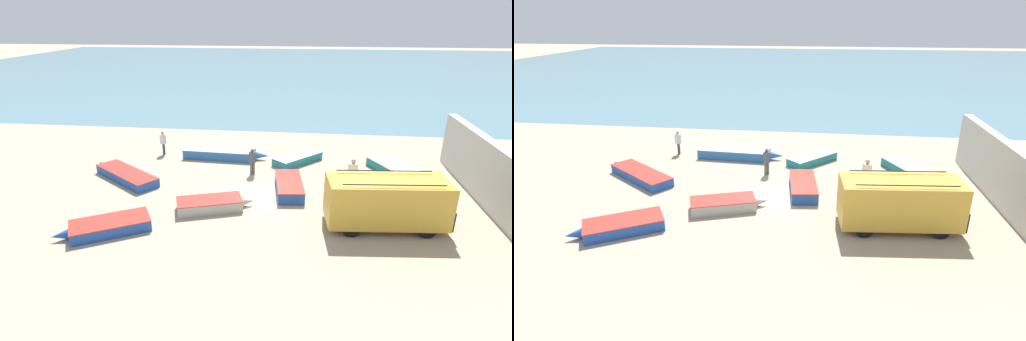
# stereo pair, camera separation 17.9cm
# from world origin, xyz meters

# --- Properties ---
(ground_plane) EXTENTS (200.00, 200.00, 0.00)m
(ground_plane) POSITION_xyz_m (0.00, 0.00, 0.00)
(ground_plane) COLOR tan
(sea_water) EXTENTS (120.00, 80.00, 0.01)m
(sea_water) POSITION_xyz_m (0.00, 52.00, 0.00)
(sea_water) COLOR slate
(sea_water) RESTS_ON ground_plane
(harbor_wall) EXTENTS (0.50, 11.22, 3.07)m
(harbor_wall) POSITION_xyz_m (11.05, 1.00, 1.54)
(harbor_wall) COLOR #BCB7AD
(harbor_wall) RESTS_ON ground_plane
(parked_van) EXTENTS (5.33, 2.45, 2.36)m
(parked_van) POSITION_xyz_m (5.73, -2.46, 1.22)
(parked_van) COLOR gold
(parked_van) RESTS_ON ground_plane
(fishing_rowboat_0) EXTENTS (3.37, 3.55, 0.52)m
(fishing_rowboat_0) POSITION_xyz_m (1.88, 5.32, 0.26)
(fishing_rowboat_0) COLOR #1E757F
(fishing_rowboat_0) RESTS_ON ground_plane
(fishing_rowboat_1) EXTENTS (3.92, 2.95, 0.52)m
(fishing_rowboat_1) POSITION_xyz_m (-6.13, -4.31, 0.26)
(fishing_rowboat_1) COLOR #234CA3
(fishing_rowboat_1) RESTS_ON ground_plane
(fishing_rowboat_2) EXTENTS (5.56, 1.81, 0.62)m
(fishing_rowboat_2) POSITION_xyz_m (-3.10, 5.61, 0.31)
(fishing_rowboat_2) COLOR #2D66AD
(fishing_rowboat_2) RESTS_ON ground_plane
(fishing_rowboat_3) EXTENTS (3.08, 4.65, 0.54)m
(fishing_rowboat_3) POSITION_xyz_m (7.60, 3.81, 0.27)
(fishing_rowboat_3) COLOR #1E757F
(fishing_rowboat_3) RESTS_ON ground_plane
(fishing_rowboat_4) EXTENTS (4.96, 3.94, 0.51)m
(fishing_rowboat_4) POSITION_xyz_m (-7.87, 1.41, 0.25)
(fishing_rowboat_4) COLOR #234CA3
(fishing_rowboat_4) RESTS_ON ground_plane
(fishing_rowboat_5) EXTENTS (3.82, 2.25, 0.55)m
(fishing_rowboat_5) POSITION_xyz_m (-2.15, -1.71, 0.27)
(fishing_rowboat_5) COLOR #ADA89E
(fishing_rowboat_5) RESTS_ON ground_plane
(fishing_rowboat_6) EXTENTS (1.69, 4.14, 0.62)m
(fishing_rowboat_6) POSITION_xyz_m (1.42, 0.92, 0.31)
(fishing_rowboat_6) COLOR #234CA3
(fishing_rowboat_6) RESTS_ON ground_plane
(fisherman_0) EXTENTS (0.48, 0.48, 1.83)m
(fisherman_0) POSITION_xyz_m (4.68, 1.15, 1.09)
(fisherman_0) COLOR navy
(fisherman_0) RESTS_ON ground_plane
(fisherman_1) EXTENTS (0.42, 0.42, 1.59)m
(fisherman_1) POSITION_xyz_m (-7.09, 5.78, 0.95)
(fisherman_1) COLOR navy
(fisherman_1) RESTS_ON ground_plane
(fisherman_2) EXTENTS (0.42, 0.42, 1.60)m
(fisherman_2) POSITION_xyz_m (-0.79, 2.92, 0.96)
(fisherman_2) COLOR #5B564C
(fisherman_2) RESTS_ON ground_plane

